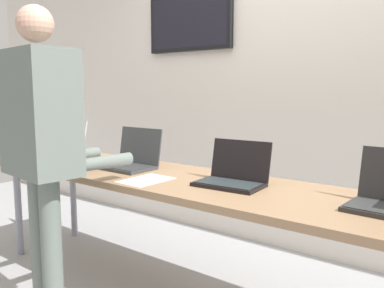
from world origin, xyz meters
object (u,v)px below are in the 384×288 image
Objects in this scene: workbench at (197,189)px; laptop_station_0 at (60,148)px; laptop_station_1 at (131,159)px; person at (42,136)px; laptop_station_2 at (233,175)px.

laptop_station_0 reaches higher than workbench.
workbench is 8.71× the size of laptop_station_1.
workbench is 1.38m from laptop_station_0.
person reaches higher than workbench.
laptop_station_2 is at bearing 10.95° from workbench.
workbench is 0.60m from laptop_station_1.
laptop_station_0 is 0.21× the size of person.
laptop_station_1 is (0.79, -0.00, -0.00)m from laptop_station_0.
laptop_station_1 reaches higher than workbench.
person is (0.03, -0.66, 0.22)m from laptop_station_1.
laptop_station_0 is (-1.38, 0.04, 0.11)m from workbench.
laptop_station_1 is 0.80m from laptop_station_2.
laptop_station_1 is 1.00× the size of laptop_station_2.
laptop_station_1 is 0.22× the size of person.
laptop_station_0 is at bearing 141.12° from person.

